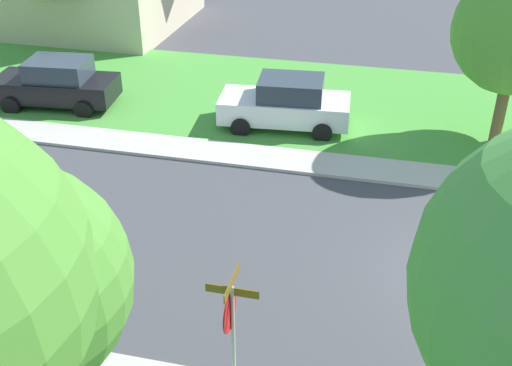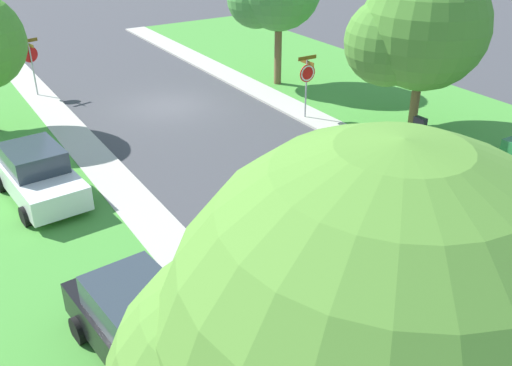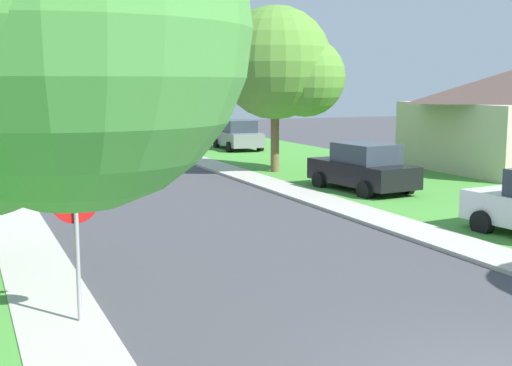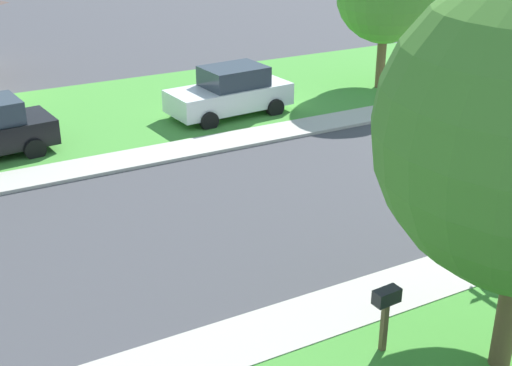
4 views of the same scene
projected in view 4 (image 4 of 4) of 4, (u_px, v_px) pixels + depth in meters
name	position (u px, v px, depth m)	size (l,w,h in m)	color
ground_plane	(504.00, 150.00, 21.20)	(120.00, 120.00, 0.00)	#424247
sidewalk_east	(78.00, 169.00, 19.69)	(1.40, 56.00, 0.10)	#B7B2A8
lawn_east	(40.00, 123.00, 23.46)	(8.00, 56.00, 0.08)	#479338
sidewalk_west	(222.00, 349.00, 12.14)	(1.40, 56.00, 0.10)	#B7B2A8
stop_sign_near_corner	(503.00, 44.00, 26.27)	(0.90, 0.90, 2.77)	#9E9EA3
car_white_far_down_street	(230.00, 92.00, 23.94)	(2.30, 4.43, 1.76)	white
mailbox	(386.00, 305.00, 11.70)	(0.27, 0.49, 1.31)	brown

